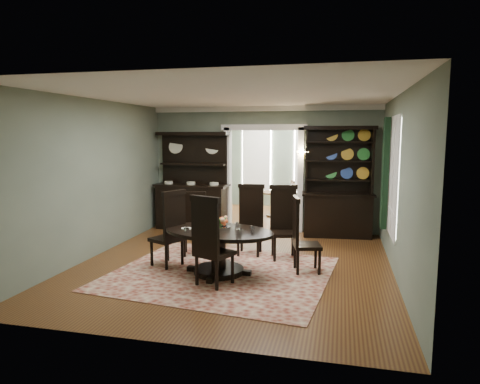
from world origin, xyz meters
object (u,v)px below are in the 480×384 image
at_px(dining_table, 219,243).
at_px(welsh_dresser, 338,197).
at_px(sideboard, 192,195).
at_px(parlor_table, 274,200).

xyz_separation_m(dining_table, welsh_dresser, (1.90, 3.26, 0.39)).
xyz_separation_m(sideboard, welsh_dresser, (3.52, 0.01, 0.08)).
relative_size(dining_table, parlor_table, 2.71).
bearing_deg(parlor_table, welsh_dresser, -48.22).
distance_m(dining_table, parlor_table, 5.27).
bearing_deg(dining_table, sideboard, 126.13).
height_order(sideboard, welsh_dresser, welsh_dresser).
xyz_separation_m(dining_table, sideboard, (-1.62, 3.25, 0.31)).
bearing_deg(welsh_dresser, sideboard, 175.16).
bearing_deg(dining_table, welsh_dresser, 69.36).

